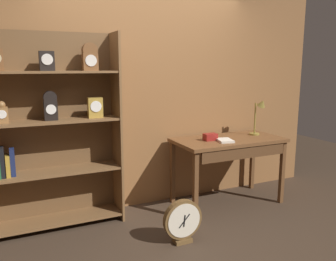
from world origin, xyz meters
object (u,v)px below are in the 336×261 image
(bookshelf, at_px, (49,132))
(workbench, at_px, (229,147))
(toolbox_small, at_px, (210,137))
(desk_lamp, at_px, (259,112))
(round_clock_large, at_px, (183,221))
(open_repair_manual, at_px, (225,140))

(bookshelf, height_order, workbench, bookshelf)
(toolbox_small, bearing_deg, desk_lamp, 1.82)
(desk_lamp, bearing_deg, round_clock_large, -154.37)
(open_repair_manual, xyz_separation_m, round_clock_large, (-0.82, -0.54, -0.61))
(round_clock_large, bearing_deg, open_repair_manual, 33.20)
(toolbox_small, distance_m, open_repair_manual, 0.18)
(workbench, relative_size, open_repair_manual, 5.99)
(toolbox_small, height_order, open_repair_manual, toolbox_small)
(toolbox_small, xyz_separation_m, open_repair_manual, (0.12, -0.12, -0.03))
(workbench, bearing_deg, toolbox_small, 173.20)
(bookshelf, height_order, round_clock_large, bookshelf)
(workbench, height_order, open_repair_manual, open_repair_manual)
(open_repair_manual, bearing_deg, workbench, 48.75)
(bookshelf, distance_m, round_clock_large, 1.61)
(desk_lamp, bearing_deg, workbench, -173.55)
(bookshelf, bearing_deg, open_repair_manual, -10.52)
(bookshelf, xyz_separation_m, open_repair_manual, (1.90, -0.35, -0.19))
(bookshelf, bearing_deg, workbench, -7.25)
(bookshelf, relative_size, open_repair_manual, 9.20)
(workbench, xyz_separation_m, round_clock_large, (-0.96, -0.63, -0.50))
(desk_lamp, xyz_separation_m, open_repair_manual, (-0.61, -0.15, -0.28))
(desk_lamp, bearing_deg, bookshelf, 175.33)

